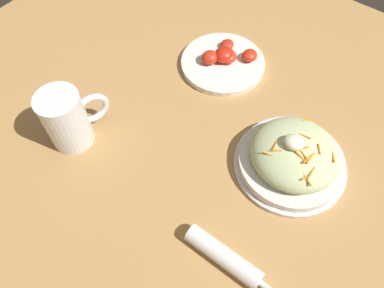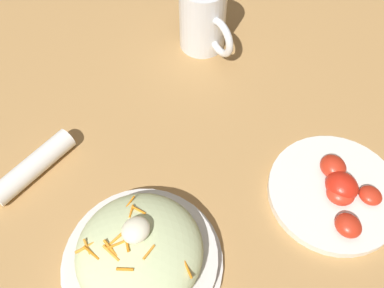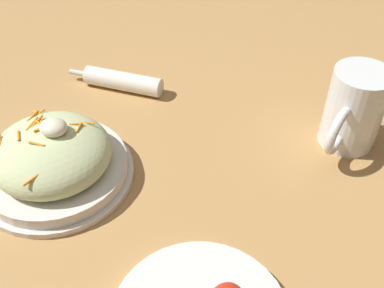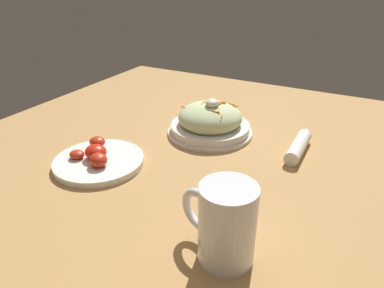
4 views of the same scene
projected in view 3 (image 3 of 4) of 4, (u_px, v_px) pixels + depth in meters
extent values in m
plane|color=#B2844C|center=(202.00, 155.00, 0.73)|extent=(1.43, 1.43, 0.00)
cylinder|color=silver|center=(57.00, 174.00, 0.69)|extent=(0.23, 0.23, 0.01)
cylinder|color=silver|center=(55.00, 168.00, 0.68)|extent=(0.22, 0.22, 0.02)
ellipsoid|color=beige|center=(51.00, 153.00, 0.66)|extent=(0.18, 0.17, 0.08)
cylinder|color=orange|center=(38.00, 114.00, 0.69)|extent=(0.01, 0.02, 0.01)
cylinder|color=orange|center=(58.00, 132.00, 0.64)|extent=(0.03, 0.01, 0.01)
cylinder|color=orange|center=(33.00, 116.00, 0.68)|extent=(0.00, 0.03, 0.01)
cylinder|color=orange|center=(19.00, 136.00, 0.64)|extent=(0.02, 0.02, 0.00)
cylinder|color=orange|center=(36.00, 122.00, 0.66)|extent=(0.01, 0.03, 0.01)
cylinder|color=orange|center=(0.00, 141.00, 0.65)|extent=(0.02, 0.02, 0.01)
cylinder|color=orange|center=(46.00, 122.00, 0.66)|extent=(0.02, 0.01, 0.01)
cylinder|color=orange|center=(37.00, 144.00, 0.62)|extent=(0.02, 0.01, 0.01)
cylinder|color=orange|center=(38.00, 113.00, 0.69)|extent=(0.03, 0.01, 0.01)
cylinder|color=orange|center=(40.00, 124.00, 0.65)|extent=(0.02, 0.01, 0.00)
cylinder|color=orange|center=(87.00, 123.00, 0.67)|extent=(0.02, 0.01, 0.00)
cylinder|color=orange|center=(32.00, 179.00, 0.60)|extent=(0.01, 0.03, 0.01)
cylinder|color=orange|center=(44.00, 128.00, 0.65)|extent=(0.02, 0.03, 0.01)
cylinder|color=orange|center=(76.00, 124.00, 0.66)|extent=(0.02, 0.01, 0.01)
cylinder|color=orange|center=(32.00, 124.00, 0.66)|extent=(0.00, 0.03, 0.01)
cylinder|color=orange|center=(79.00, 128.00, 0.65)|extent=(0.01, 0.02, 0.00)
ellipsoid|color=#EFEACC|center=(53.00, 127.00, 0.64)|extent=(0.04, 0.04, 0.02)
cylinder|color=white|center=(354.00, 108.00, 0.71)|extent=(0.09, 0.09, 0.13)
cylinder|color=orange|center=(349.00, 124.00, 0.74)|extent=(0.08, 0.08, 0.07)
cylinder|color=white|center=(355.00, 106.00, 0.71)|extent=(0.08, 0.08, 0.01)
torus|color=white|center=(338.00, 131.00, 0.68)|extent=(0.04, 0.08, 0.08)
cylinder|color=white|center=(123.00, 81.00, 0.85)|extent=(0.15, 0.04, 0.04)
cylinder|color=silver|center=(79.00, 73.00, 0.87)|extent=(0.04, 0.01, 0.01)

